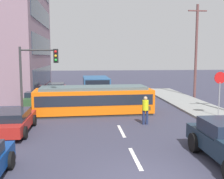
% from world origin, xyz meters
% --- Properties ---
extents(ground_plane, '(120.00, 120.00, 0.00)m').
position_xyz_m(ground_plane, '(0.00, 10.00, 0.00)').
color(ground_plane, '#353547').
extents(lane_stripe_1, '(0.16, 2.40, 0.01)m').
position_xyz_m(lane_stripe_1, '(0.00, 2.00, 0.01)').
color(lane_stripe_1, silver).
rests_on(lane_stripe_1, ground).
extents(lane_stripe_2, '(0.16, 2.40, 0.01)m').
position_xyz_m(lane_stripe_2, '(0.00, 6.00, 0.01)').
color(lane_stripe_2, silver).
rests_on(lane_stripe_2, ground).
extents(lane_stripe_3, '(0.16, 2.40, 0.01)m').
position_xyz_m(lane_stripe_3, '(0.00, 16.64, 0.01)').
color(lane_stripe_3, silver).
rests_on(lane_stripe_3, ground).
extents(lane_stripe_4, '(0.16, 2.40, 0.01)m').
position_xyz_m(lane_stripe_4, '(0.00, 22.64, 0.01)').
color(lane_stripe_4, silver).
rests_on(lane_stripe_4, ground).
extents(streetcar_tram, '(8.17, 2.86, 1.93)m').
position_xyz_m(streetcar_tram, '(-1.30, 10.64, 1.00)').
color(streetcar_tram, orange).
rests_on(streetcar_tram, ground).
extents(city_bus, '(2.63, 5.16, 1.90)m').
position_xyz_m(city_bus, '(-0.75, 19.44, 1.08)').
color(city_bus, '#275281').
rests_on(city_bus, ground).
extents(pedestrian_crossing, '(0.51, 0.36, 1.67)m').
position_xyz_m(pedestrian_crossing, '(1.62, 7.31, 0.94)').
color(pedestrian_crossing, '#202A4D').
rests_on(pedestrian_crossing, ground).
extents(parked_sedan_mid, '(1.94, 4.31, 1.19)m').
position_xyz_m(parked_sedan_mid, '(-5.73, 6.30, 0.62)').
color(parked_sedan_mid, '#AA211C').
rests_on(parked_sedan_mid, ground).
extents(parked_sedan_far, '(2.02, 4.32, 1.19)m').
position_xyz_m(parked_sedan_far, '(-5.76, 14.60, 0.62)').
color(parked_sedan_far, '#2D4F2D').
rests_on(parked_sedan_far, ground).
extents(parked_sedan_furthest, '(1.98, 4.61, 1.19)m').
position_xyz_m(parked_sedan_furthest, '(-4.85, 20.90, 0.62)').
color(parked_sedan_furthest, '#A7201A').
rests_on(parked_sedan_furthest, ground).
extents(stop_sign, '(0.76, 0.07, 2.88)m').
position_xyz_m(stop_sign, '(6.72, 8.43, 2.19)').
color(stop_sign, gray).
rests_on(stop_sign, sidewalk_curb_right).
extents(traffic_light_mast, '(2.31, 0.33, 4.57)m').
position_xyz_m(traffic_light_mast, '(-4.80, 8.64, 3.20)').
color(traffic_light_mast, '#333333').
rests_on(traffic_light_mast, ground).
extents(utility_pole_mid, '(1.80, 0.24, 8.85)m').
position_xyz_m(utility_pole_mid, '(8.75, 17.15, 4.61)').
color(utility_pole_mid, brown).
rests_on(utility_pole_mid, ground).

